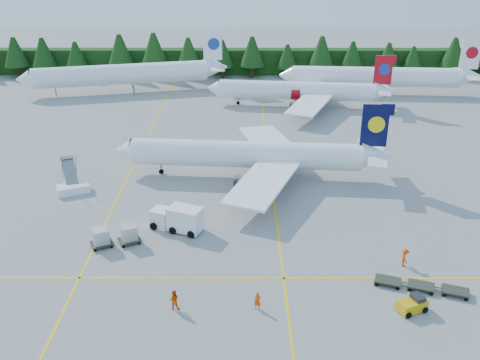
{
  "coord_description": "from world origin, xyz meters",
  "views": [
    {
      "loc": [
        1.83,
        -49.67,
        30.15
      ],
      "look_at": [
        1.68,
        9.68,
        3.5
      ],
      "focal_mm": 40.0,
      "sensor_mm": 36.0,
      "label": 1
    }
  ],
  "objects_px": {
    "baggage_tug": "(413,304)",
    "service_truck": "(177,218)",
    "airliner_red": "(293,91)",
    "airstairs": "(73,186)",
    "airliner_navy": "(241,155)"
  },
  "relations": [
    {
      "from": "airliner_red",
      "to": "airstairs",
      "type": "bearing_deg",
      "value": -122.81
    },
    {
      "from": "service_truck",
      "to": "airstairs",
      "type": "bearing_deg",
      "value": 167.87
    },
    {
      "from": "service_truck",
      "to": "baggage_tug",
      "type": "xyz_separation_m",
      "value": [
        22.56,
        -14.65,
        -0.76
      ]
    },
    {
      "from": "baggage_tug",
      "to": "service_truck",
      "type": "bearing_deg",
      "value": 123.05
    },
    {
      "from": "airliner_red",
      "to": "baggage_tug",
      "type": "height_order",
      "value": "airliner_red"
    },
    {
      "from": "airstairs",
      "to": "baggage_tug",
      "type": "distance_m",
      "value": 44.7
    },
    {
      "from": "airliner_navy",
      "to": "baggage_tug",
      "type": "height_order",
      "value": "airliner_navy"
    },
    {
      "from": "airliner_navy",
      "to": "airliner_red",
      "type": "height_order",
      "value": "airliner_navy"
    },
    {
      "from": "airliner_red",
      "to": "baggage_tug",
      "type": "xyz_separation_m",
      "value": [
        5.08,
        -64.49,
        -2.45
      ]
    },
    {
      "from": "baggage_tug",
      "to": "airliner_navy",
      "type": "bearing_deg",
      "value": 93.26
    },
    {
      "from": "airliner_red",
      "to": "service_truck",
      "type": "distance_m",
      "value": 52.84
    },
    {
      "from": "airliner_red",
      "to": "airliner_navy",
      "type": "bearing_deg",
      "value": -100.2
    },
    {
      "from": "airliner_navy",
      "to": "airliner_red",
      "type": "xyz_separation_m",
      "value": [
        10.2,
        34.78,
        -0.12
      ]
    },
    {
      "from": "airstairs",
      "to": "baggage_tug",
      "type": "bearing_deg",
      "value": -56.79
    },
    {
      "from": "airliner_navy",
      "to": "baggage_tug",
      "type": "relative_size",
      "value": 12.79
    }
  ]
}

